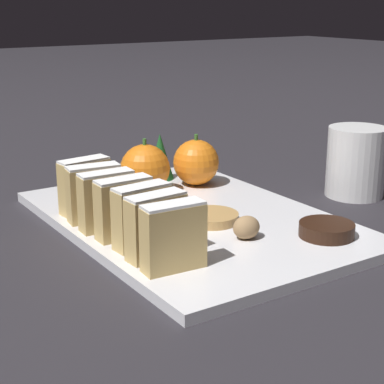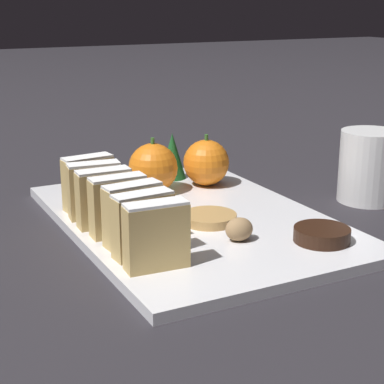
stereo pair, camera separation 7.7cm
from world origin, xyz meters
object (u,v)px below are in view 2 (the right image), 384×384
(orange_near, at_px, (206,163))
(walnut, at_px, (239,229))
(orange_far, at_px, (155,168))
(coffee_mug, at_px, (370,166))
(chocolate_cookie, at_px, (322,235))

(orange_near, height_order, walnut, orange_near)
(orange_far, xyz_separation_m, walnut, (0.00, -0.21, -0.02))
(walnut, distance_m, coffee_mug, 0.26)
(orange_far, height_order, chocolate_cookie, orange_far)
(walnut, height_order, chocolate_cookie, walnut)
(orange_far, bearing_deg, chocolate_cookie, -71.97)
(orange_near, bearing_deg, coffee_mug, -36.48)
(orange_near, relative_size, orange_far, 0.97)
(chocolate_cookie, height_order, coffee_mug, coffee_mug)
(walnut, relative_size, chocolate_cookie, 0.51)
(orange_far, relative_size, coffee_mug, 0.66)
(orange_near, bearing_deg, orange_far, 177.44)
(walnut, xyz_separation_m, chocolate_cookie, (0.08, -0.04, -0.01))
(chocolate_cookie, bearing_deg, walnut, 150.80)
(orange_far, distance_m, coffee_mug, 0.29)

